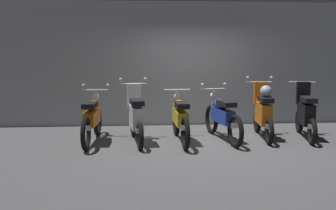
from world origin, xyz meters
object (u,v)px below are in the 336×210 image
motorbike_slot_0 (92,118)px  motorbike_slot_3 (222,117)px  motorbike_slot_1 (136,117)px  motorbike_slot_5 (306,114)px  motorbike_slot_4 (263,112)px  motorbike_slot_2 (180,118)px

motorbike_slot_0 → motorbike_slot_3: bearing=0.1°
motorbike_slot_0 → motorbike_slot_1: 0.89m
motorbike_slot_3 → motorbike_slot_0: bearing=-179.9°
motorbike_slot_0 → motorbike_slot_5: size_ratio=1.17×
motorbike_slot_0 → motorbike_slot_4: (3.57, 0.10, 0.08)m
motorbike_slot_4 → motorbike_slot_5: (0.90, -0.07, -0.04)m
motorbike_slot_0 → motorbike_slot_1: size_ratio=1.16×
motorbike_slot_1 → motorbike_slot_2: size_ratio=0.86×
motorbike_slot_1 → motorbike_slot_5: bearing=2.1°
motorbike_slot_0 → motorbike_slot_2: bearing=-3.6°
motorbike_slot_2 → motorbike_slot_5: bearing=3.0°
motorbike_slot_3 → motorbike_slot_4: (0.90, 0.10, 0.08)m
motorbike_slot_2 → motorbike_slot_4: bearing=6.8°
motorbike_slot_1 → motorbike_slot_3: (1.79, 0.10, -0.04)m
motorbike_slot_0 → motorbike_slot_2: motorbike_slot_0 is taller
motorbike_slot_0 → motorbike_slot_2: size_ratio=1.00×
motorbike_slot_0 → motorbike_slot_1: bearing=-6.4°
motorbike_slot_4 → motorbike_slot_5: size_ratio=1.01×
motorbike_slot_0 → motorbike_slot_3: same height
motorbike_slot_2 → motorbike_slot_5: motorbike_slot_5 is taller
motorbike_slot_2 → motorbike_slot_4: motorbike_slot_4 is taller
motorbike_slot_4 → motorbike_slot_5: 0.90m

